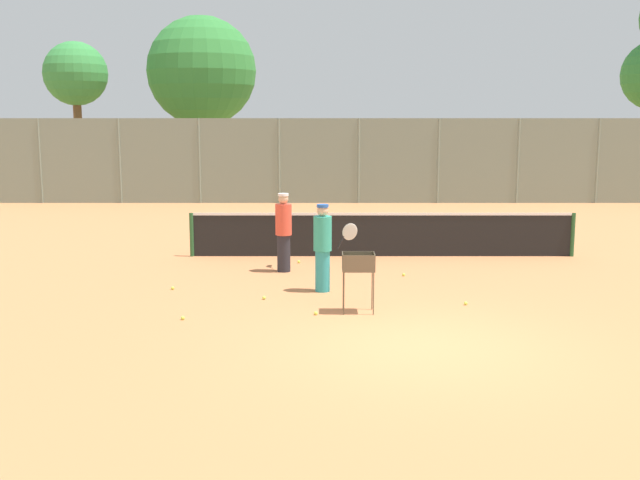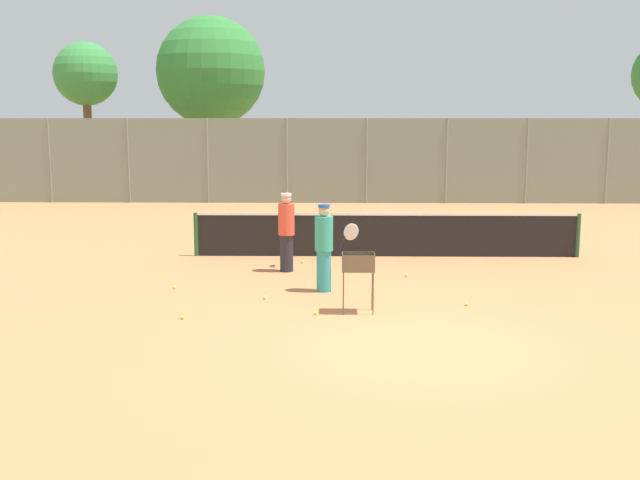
{
  "view_description": "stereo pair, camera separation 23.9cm",
  "coord_description": "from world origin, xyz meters",
  "views": [
    {
      "loc": [
        -1.52,
        -10.75,
        3.38
      ],
      "look_at": [
        -1.55,
        3.64,
        1.0
      ],
      "focal_mm": 42.0,
      "sensor_mm": 36.0,
      "label": 1
    },
    {
      "loc": [
        -1.28,
        -10.75,
        3.38
      ],
      "look_at": [
        -1.55,
        3.64,
        1.0
      ],
      "focal_mm": 42.0,
      "sensor_mm": 36.0,
      "label": 2
    }
  ],
  "objects": [
    {
      "name": "parked_car",
      "position": [
        0.86,
        21.95,
        0.66
      ],
      "size": [
        4.2,
        1.7,
        1.6
      ],
      "color": "#B2B7BC",
      "rests_on": "ground_plane"
    },
    {
      "name": "ball_cart",
      "position": [
        -0.86,
        1.94,
        0.8
      ],
      "size": [
        0.56,
        0.41,
        1.05
      ],
      "color": "brown",
      "rests_on": "ground_plane"
    },
    {
      "name": "tennis_ball_0",
      "position": [
        -1.59,
        1.76,
        0.03
      ],
      "size": [
        0.07,
        0.07,
        0.07
      ],
      "primitive_type": "sphere",
      "color": "#D1E54C",
      "rests_on": "ground_plane"
    },
    {
      "name": "tree_2",
      "position": [
        -6.87,
        23.87,
        5.39
      ],
      "size": [
        4.92,
        4.92,
        7.87
      ],
      "color": "brown",
      "rests_on": "ground_plane"
    },
    {
      "name": "tennis_ball_1",
      "position": [
        1.13,
        2.44,
        0.03
      ],
      "size": [
        0.07,
        0.07,
        0.07
      ],
      "primitive_type": "sphere",
      "color": "#D1E54C",
      "rests_on": "ground_plane"
    },
    {
      "name": "back_fence",
      "position": [
        -0.0,
        18.71,
        1.66
      ],
      "size": [
        31.38,
        0.08,
        3.32
      ],
      "color": "gray",
      "rests_on": "ground_plane"
    },
    {
      "name": "tennis_ball_3",
      "position": [
        0.28,
        4.94,
        0.03
      ],
      "size": [
        0.07,
        0.07,
        0.07
      ],
      "primitive_type": "sphere",
      "color": "#D1E54C",
      "rests_on": "ground_plane"
    },
    {
      "name": "ground_plane",
      "position": [
        0.0,
        0.0,
        0.0
      ],
      "size": [
        80.0,
        80.0,
        0.0
      ],
      "primitive_type": "plane",
      "color": "#D37F4C"
    },
    {
      "name": "tennis_ball_2",
      "position": [
        -4.43,
        3.67,
        0.03
      ],
      "size": [
        0.07,
        0.07,
        0.07
      ],
      "primitive_type": "sphere",
      "color": "#D1E54C",
      "rests_on": "ground_plane"
    },
    {
      "name": "tennis_ball_4",
      "position": [
        -2.01,
        6.38,
        0.03
      ],
      "size": [
        0.07,
        0.07,
        0.07
      ],
      "primitive_type": "sphere",
      "color": "#D1E54C",
      "rests_on": "ground_plane"
    },
    {
      "name": "tree_1",
      "position": [
        -12.03,
        22.08,
        5.12
      ],
      "size": [
        2.72,
        2.72,
        6.57
      ],
      "color": "brown",
      "rests_on": "ground_plane"
    },
    {
      "name": "tennis_ball_5",
      "position": [
        -3.83,
        1.44,
        0.03
      ],
      "size": [
        0.07,
        0.07,
        0.07
      ],
      "primitive_type": "sphere",
      "color": "#D1E54C",
      "rests_on": "ground_plane"
    },
    {
      "name": "tennis_net",
      "position": [
        0.0,
        7.26,
        0.56
      ],
      "size": [
        9.4,
        0.1,
        1.07
      ],
      "color": "#26592D",
      "rests_on": "ground_plane"
    },
    {
      "name": "player_red_cap",
      "position": [
        -2.32,
        5.44,
        0.9
      ],
      "size": [
        0.36,
        0.91,
        1.73
      ],
      "rotation": [
        0.0,
        0.0,
        1.38
      ],
      "color": "#26262D",
      "rests_on": "ground_plane"
    },
    {
      "name": "tennis_ball_6",
      "position": [
        -2.57,
        2.87,
        0.03
      ],
      "size": [
        0.07,
        0.07,
        0.07
      ],
      "primitive_type": "sphere",
      "color": "#D1E54C",
      "rests_on": "ground_plane"
    },
    {
      "name": "player_white_outfit",
      "position": [
        -1.46,
        3.54,
        0.89
      ],
      "size": [
        0.9,
        0.35,
        1.71
      ],
      "rotation": [
        0.0,
        0.0,
        6.07
      ],
      "color": "teal",
      "rests_on": "ground_plane"
    }
  ]
}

